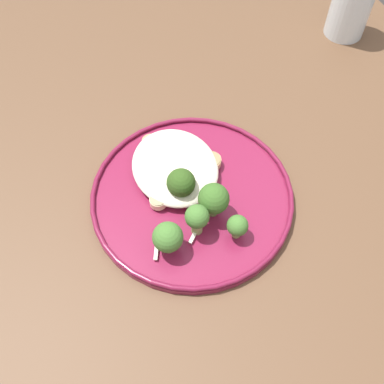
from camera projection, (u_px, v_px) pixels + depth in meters
The scene contains 19 objects.
ground at pixel (195, 320), 1.32m from camera, with size 6.00×6.00×0.00m, color #2D2B28.
wooden_dining_table at pixel (197, 196), 0.77m from camera, with size 1.40×1.00×0.74m.
dinner_plate at pixel (192, 196), 0.67m from camera, with size 0.29×0.29×0.02m.
noodle_bed at pixel (175, 167), 0.67m from camera, with size 0.14×0.12×0.03m.
seared_scallop_large_seared at pixel (170, 168), 0.68m from camera, with size 0.03×0.03×0.02m.
seared_scallop_left_edge at pixel (150, 142), 0.70m from camera, with size 0.03×0.03×0.01m.
seared_scallop_half_hidden at pixel (180, 152), 0.69m from camera, with size 0.03×0.03×0.01m.
seared_scallop_center_golden at pixel (158, 201), 0.65m from camera, with size 0.02×0.02×0.01m.
seared_scallop_tiny_bay at pixel (158, 183), 0.66m from camera, with size 0.03×0.03×0.01m.
seared_scallop_right_edge at pixel (166, 149), 0.70m from camera, with size 0.02×0.02×0.01m.
seared_scallop_rear_pale at pixel (211, 161), 0.68m from camera, with size 0.03×0.03×0.01m.
broccoli_floret_center_pile at pixel (236, 227), 0.61m from camera, with size 0.03×0.03×0.04m.
broccoli_floret_beside_noodles at pixel (197, 218), 0.60m from camera, with size 0.03×0.03×0.05m.
broccoli_floret_small_sprig at pixel (168, 238), 0.59m from camera, with size 0.04×0.04×0.05m.
broccoli_floret_rear_charred at pixel (181, 183), 0.64m from camera, with size 0.04×0.04×0.05m.
broccoli_floret_near_rim at pixel (214, 199), 0.62m from camera, with size 0.04×0.04×0.06m.
onion_sliver_short_strip at pixel (198, 227), 0.63m from camera, with size 0.05×0.01×0.00m, color silver.
onion_sliver_long_sliver at pixel (157, 246), 0.62m from camera, with size 0.04×0.01×0.00m, color silver.
water_glass at pixel (351, 6), 0.83m from camera, with size 0.07×0.07×0.13m.
Camera 1 is at (0.37, -0.17, 1.31)m, focal length 43.44 mm.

